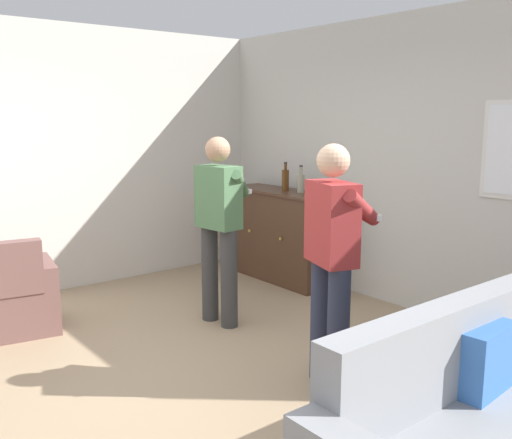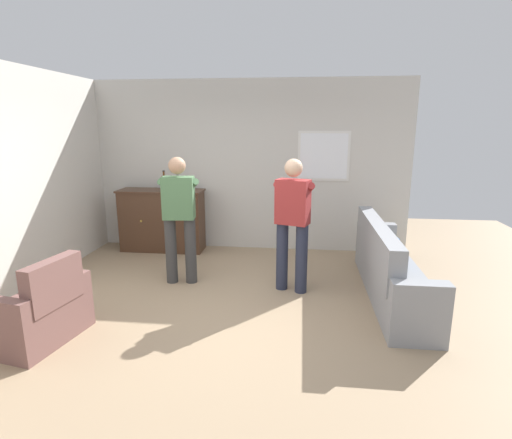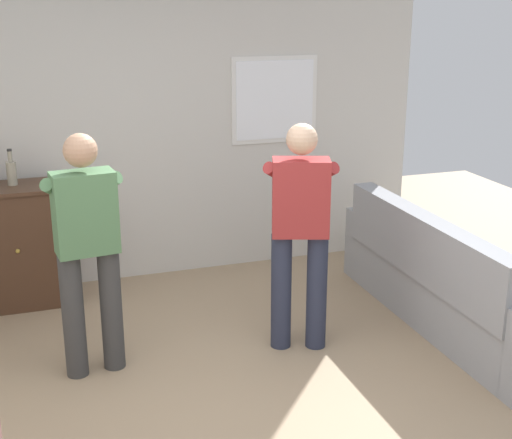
# 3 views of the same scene
# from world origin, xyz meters

# --- Properties ---
(ground) EXTENTS (10.40, 10.40, 0.00)m
(ground) POSITION_xyz_m (0.00, 0.00, 0.00)
(ground) COLOR #9E8466
(wall_back_with_window) EXTENTS (5.20, 0.15, 2.80)m
(wall_back_with_window) POSITION_xyz_m (0.02, 2.66, 1.40)
(wall_back_with_window) COLOR beige
(wall_back_with_window) RESTS_ON ground
(couch) EXTENTS (0.57, 2.50, 0.91)m
(couch) POSITION_xyz_m (1.94, 0.81, 0.34)
(couch) COLOR gray
(couch) RESTS_ON ground
(armchair) EXTENTS (0.78, 0.98, 0.85)m
(armchair) POSITION_xyz_m (-1.66, -0.68, 0.29)
(armchair) COLOR brown
(armchair) RESTS_ON ground
(sideboard_cabinet) EXTENTS (1.40, 0.49, 1.03)m
(sideboard_cabinet) POSITION_xyz_m (-1.45, 2.30, 0.52)
(sideboard_cabinet) COLOR #472D1E
(sideboard_cabinet) RESTS_ON ground
(bottle_wine_green) EXTENTS (0.08, 0.08, 0.32)m
(bottle_wine_green) POSITION_xyz_m (-1.39, 2.31, 1.16)
(bottle_wine_green) COLOR #593314
(bottle_wine_green) RESTS_ON sideboard_cabinet
(bottle_liquor_amber) EXTENTS (0.08, 0.08, 0.30)m
(bottle_liquor_amber) POSITION_xyz_m (-1.17, 2.34, 1.14)
(bottle_liquor_amber) COLOR gray
(bottle_liquor_amber) RESTS_ON sideboard_cabinet
(person_standing_left) EXTENTS (0.55, 0.50, 1.68)m
(person_standing_left) POSITION_xyz_m (-0.72, 0.95, 0.94)
(person_standing_left) COLOR #383838
(person_standing_left) RESTS_ON ground
(person_standing_right) EXTENTS (0.53, 0.52, 1.68)m
(person_standing_right) POSITION_xyz_m (0.76, 0.84, 0.94)
(person_standing_right) COLOR #282D42
(person_standing_right) RESTS_ON ground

